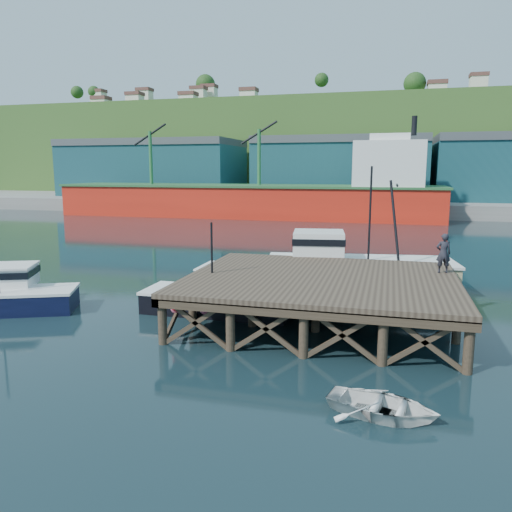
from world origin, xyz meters
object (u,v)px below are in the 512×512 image
(trawler, at_px, (355,265))
(dockworker, at_px, (443,253))
(boat_navy, at_px, (7,294))
(dinghy, at_px, (383,406))
(boat_black, at_px, (220,294))

(trawler, height_order, dockworker, trawler)
(boat_navy, xyz_separation_m, dinghy, (18.22, -6.31, -0.52))
(trawler, distance_m, dockworker, 6.26)
(trawler, height_order, dinghy, trawler)
(boat_navy, xyz_separation_m, trawler, (16.40, 8.74, 0.62))
(boat_black, relative_size, dockworker, 3.91)
(boat_navy, bearing_deg, dinghy, -42.19)
(boat_navy, relative_size, dockworker, 3.81)
(dinghy, height_order, dockworker, dockworker)
(boat_navy, distance_m, dockworker, 21.29)
(boat_black, distance_m, dinghy, 12.03)
(boat_black, xyz_separation_m, dinghy, (8.00, -8.97, -0.50))
(trawler, bearing_deg, dinghy, -91.09)
(trawler, distance_m, dinghy, 15.20)
(boat_black, bearing_deg, trawler, 44.35)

